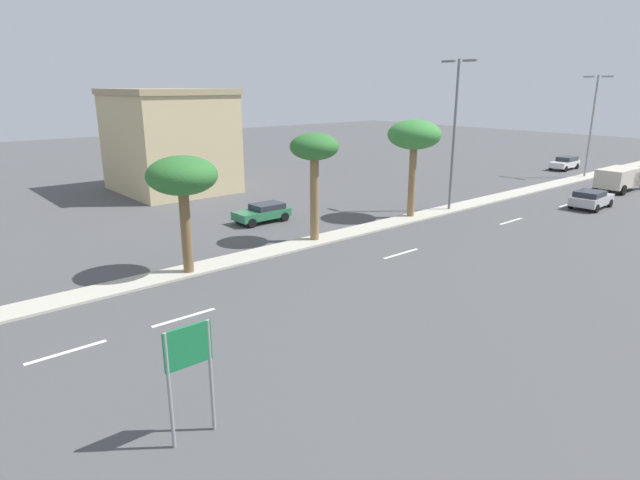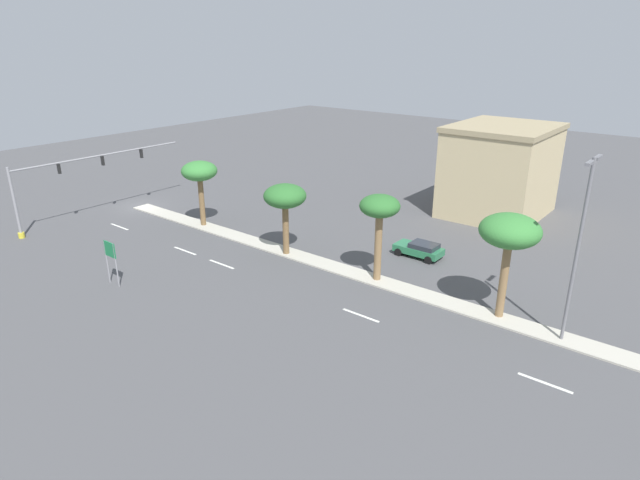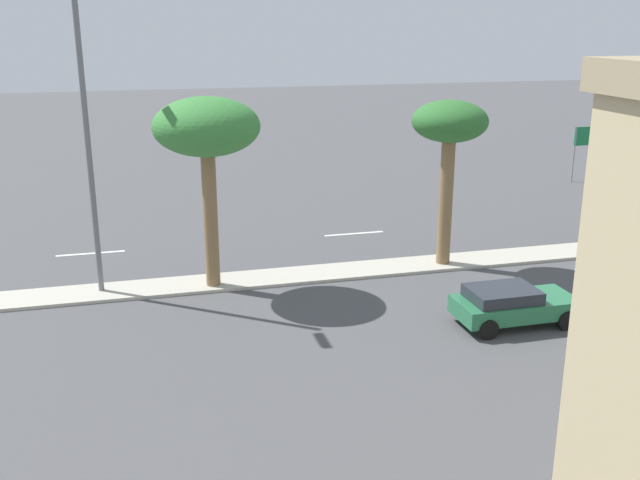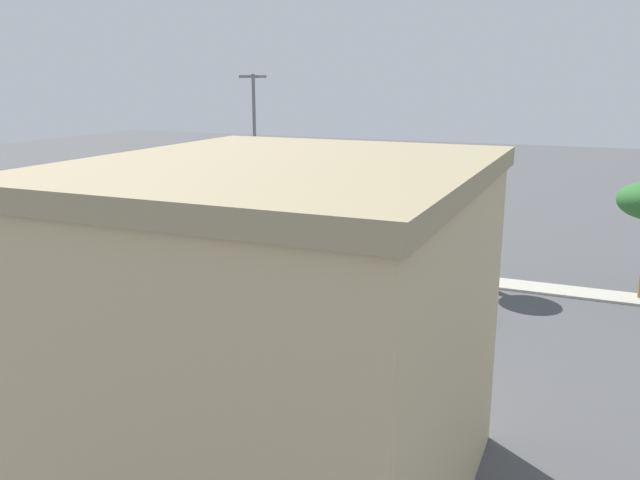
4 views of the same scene
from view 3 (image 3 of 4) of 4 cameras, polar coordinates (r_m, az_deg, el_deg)
name	(u,v)px [view 3 (image 3 of 4)]	position (r m, az deg, el deg)	size (l,w,h in m)	color
ground_plane	(264,280)	(27.58, -4.47, -3.15)	(160.00, 160.00, 0.00)	#4C4C4F
lane_stripe_near	(607,215)	(39.40, 21.64, 1.86)	(0.20, 2.80, 0.01)	silver
lane_stripe_rear	(354,234)	(33.40, 2.69, 0.50)	(0.20, 2.80, 0.01)	silver
lane_stripe_left	(91,253)	(32.05, -17.60, -1.02)	(0.20, 2.80, 0.01)	silver
directional_road_sign	(584,143)	(46.69, 20.04, 7.21)	(0.10, 1.32, 3.32)	gray
palm_tree_center	(636,134)	(33.18, 23.62, 7.66)	(3.45, 3.45, 5.86)	brown
palm_tree_near	(449,129)	(28.25, 10.15, 8.57)	(2.90, 2.90, 6.45)	olive
palm_tree_left	(207,131)	(25.59, -8.91, 8.49)	(3.73, 3.73, 6.83)	olive
street_lamp_trailing	(85,114)	(25.85, -17.99, 9.43)	(2.90, 0.24, 10.91)	slate
sedan_green_rear	(512,304)	(24.18, 14.87, -4.89)	(1.92, 3.91, 1.27)	#287047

